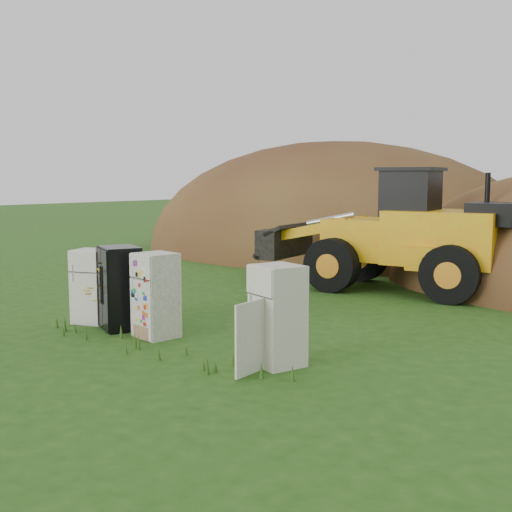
{
  "coord_description": "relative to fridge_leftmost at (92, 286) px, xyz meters",
  "views": [
    {
      "loc": [
        8.65,
        -8.11,
        3.04
      ],
      "look_at": [
        0.34,
        2.0,
        1.45
      ],
      "focal_mm": 45.0,
      "sensor_mm": 36.0,
      "label": 1
    }
  ],
  "objects": [
    {
      "name": "ground",
      "position": [
        2.48,
        0.02,
        -0.78
      ],
      "size": [
        120.0,
        120.0,
        0.0
      ],
      "primitive_type": "plane",
      "color": "#214F15",
      "rests_on": "ground"
    },
    {
      "name": "fridge_leftmost",
      "position": [
        0.0,
        0.0,
        0.0
      ],
      "size": [
        0.88,
        0.87,
        1.56
      ],
      "primitive_type": null,
      "rotation": [
        0.0,
        0.0,
        0.38
      ],
      "color": "white",
      "rests_on": "ground"
    },
    {
      "name": "fridge_black_side",
      "position": [
        0.91,
        0.01,
        0.06
      ],
      "size": [
        1.08,
        0.98,
        1.68
      ],
      "primitive_type": null,
      "rotation": [
        0.0,
        0.0,
        -0.41
      ],
      "color": "black",
      "rests_on": "ground"
    },
    {
      "name": "fridge_sticker",
      "position": [
        1.98,
        0.02,
        0.03
      ],
      "size": [
        0.81,
        0.76,
        1.63
      ],
      "primitive_type": null,
      "rotation": [
        0.0,
        0.0,
        -0.14
      ],
      "color": "white",
      "rests_on": "ground"
    },
    {
      "name": "fridge_open_door",
      "position": [
        4.92,
        0.02,
        0.05
      ],
      "size": [
        0.92,
        0.88,
        1.65
      ],
      "primitive_type": null,
      "rotation": [
        0.0,
        0.0,
        -0.31
      ],
      "color": "white",
      "rests_on": "ground"
    },
    {
      "name": "wheel_loader",
      "position": [
        2.64,
        7.58,
        0.88
      ],
      "size": [
        7.19,
        3.73,
        3.32
      ],
      "primitive_type": null,
      "rotation": [
        0.0,
        0.0,
        0.14
      ],
      "color": "orange",
      "rests_on": "ground"
    },
    {
      "name": "dirt_mound_left",
      "position": [
        -3.57,
        14.79,
        -0.78
      ],
      "size": [
        17.49,
        13.12,
        9.15
      ],
      "primitive_type": "ellipsoid",
      "color": "#4F2819",
      "rests_on": "ground"
    },
    {
      "name": "dirt_mound_back",
      "position": [
        2.16,
        17.35,
        -0.78
      ],
      "size": [
        16.22,
        10.81,
        5.0
      ],
      "primitive_type": "ellipsoid",
      "color": "#4F2819",
      "rests_on": "ground"
    }
  ]
}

